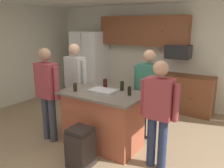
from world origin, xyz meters
The scene contains 17 objects.
floor centered at (0.00, 0.00, 0.00)m, with size 7.04×7.04×0.00m, color #937A5B.
back_wall centered at (0.00, 2.80, 1.30)m, with size 6.40×0.10×2.60m, color beige.
cabinet_run_upper centered at (-0.40, 2.60, 1.93)m, with size 2.40×0.38×0.75m.
cabinet_run_lower centered at (0.60, 2.48, 0.45)m, with size 1.80×0.63×0.90m.
refrigerator centered at (-2.00, 2.38, 0.95)m, with size 0.93×0.76×1.90m.
microwave_over_range centered at (0.60, 2.50, 1.45)m, with size 0.56×0.40×0.32m, color black.
kitchen_island centered at (0.09, 0.06, 0.49)m, with size 1.42×0.85×0.97m.
person_guest_left centered at (0.63, 0.72, 0.96)m, with size 0.57×0.22×1.66m.
person_guest_by_door centered at (-0.84, -0.32, 0.98)m, with size 0.57×0.22×1.69m.
person_elder_center centered at (-0.84, 0.43, 1.00)m, with size 0.57×0.23×1.72m.
person_guest_right centered at (1.14, -0.05, 0.92)m, with size 0.57×0.22×1.61m.
glass_pilsner centered at (0.55, 0.15, 1.04)m, with size 0.06×0.06×0.14m.
glass_stout_tall centered at (-0.03, 0.31, 1.05)m, with size 0.08×0.08×0.16m.
glass_short_whisky centered at (0.31, 0.33, 1.05)m, with size 0.06×0.06×0.16m.
glass_dark_ale centered at (-0.34, -0.14, 1.04)m, with size 0.06×0.06×0.14m.
serving_tray centered at (0.09, 0.07, 0.99)m, with size 0.44×0.30×0.04m.
trash_bin centered at (0.17, -0.65, 0.30)m, with size 0.34×0.34×0.61m.
Camera 1 is at (2.22, -2.99, 2.07)m, focal length 36.84 mm.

